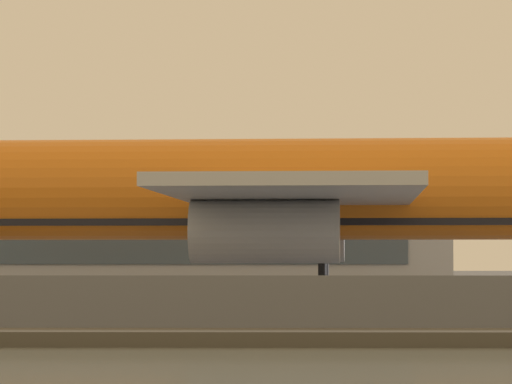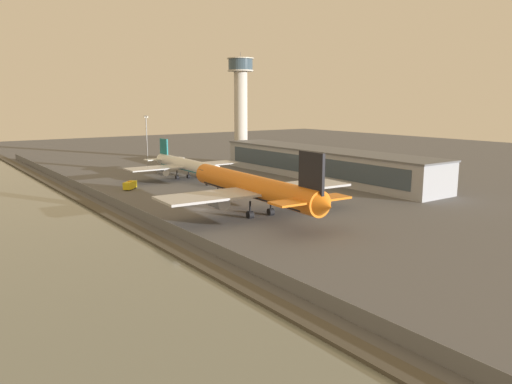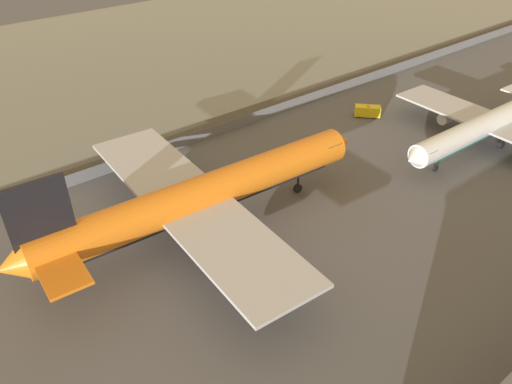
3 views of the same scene
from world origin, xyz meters
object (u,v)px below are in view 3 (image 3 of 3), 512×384
at_px(passenger_jet_white_teal, 490,123).
at_px(baggage_tug, 269,163).
at_px(cargo_jet_orange, 200,196).
at_px(ops_van, 367,111).

xyz_separation_m(passenger_jet_white_teal, baggage_tug, (36.36, -19.15, -3.95)).
bearing_deg(baggage_tug, passenger_jet_white_teal, 152.22).
height_order(passenger_jet_white_teal, baggage_tug, passenger_jet_white_teal).
height_order(cargo_jet_orange, ops_van, cargo_jet_orange).
bearing_deg(cargo_jet_orange, ops_van, -167.00).
xyz_separation_m(cargo_jet_orange, passenger_jet_white_teal, (-55.30, 11.19, -1.45)).
xyz_separation_m(baggage_tug, ops_van, (-28.90, -3.09, 0.47)).
relative_size(cargo_jet_orange, ops_van, 10.52).
bearing_deg(baggage_tug, cargo_jet_orange, 22.79).
xyz_separation_m(cargo_jet_orange, ops_van, (-47.85, -11.05, -4.93)).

